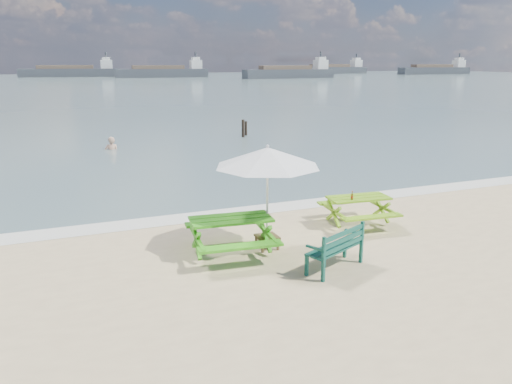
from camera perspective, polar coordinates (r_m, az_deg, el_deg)
name	(u,v)px	position (r m, az deg, el deg)	size (l,w,h in m)	color
sea	(82,85)	(93.49, -19.24, 11.44)	(300.00, 300.00, 0.00)	slate
foam_strip	(251,210)	(14.43, -0.56, -2.12)	(22.00, 0.90, 0.01)	silver
picnic_table_left	(231,237)	(11.14, -2.85, -5.15)	(1.98, 2.16, 0.85)	#359917
picnic_table_right	(358,211)	(13.38, 11.57, -2.19)	(1.75, 1.92, 0.76)	#70A619
park_bench	(335,256)	(10.55, 8.96, -7.28)	(1.51, 1.02, 0.89)	#104539
side_table	(267,242)	(11.55, 1.27, -5.70)	(0.48, 0.48, 0.31)	brown
patio_umbrella	(268,157)	(11.01, 1.33, 4.02)	(2.40, 2.40, 2.36)	silver
beer_bottle	(352,197)	(12.96, 10.91, -0.54)	(0.06, 0.06, 0.23)	#976116
swimmer	(112,155)	(25.51, -16.12, 4.05)	(0.69, 0.47, 1.84)	tan
mooring_pilings	(244,130)	(28.60, -1.35, 7.09)	(0.56, 0.76, 1.20)	black
cargo_ships	(269,71)	(142.54, 1.52, 13.60)	(130.23, 37.68, 4.40)	#373B41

